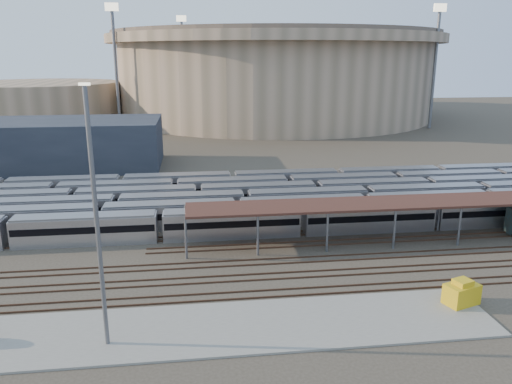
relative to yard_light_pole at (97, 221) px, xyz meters
name	(u,v)px	position (x,y,z in m)	size (l,w,h in m)	color
ground	(254,259)	(14.41, 16.40, -10.97)	(420.00, 420.00, 0.00)	#383026
apron	(219,328)	(9.41, 1.40, -10.87)	(50.00, 9.00, 0.20)	gray
subway_trains	(250,201)	(16.03, 34.90, -9.17)	(127.07, 23.90, 3.60)	silver
inspection_shed	(419,203)	(36.41, 20.40, -5.99)	(60.30, 6.00, 5.30)	slate
empty_tracks	(260,277)	(14.41, 11.40, -10.88)	(170.00, 9.62, 0.18)	#4C3323
stadium	(274,73)	(39.41, 156.40, 5.50)	(124.00, 124.00, 32.50)	#A0856C
secondary_arena	(39,103)	(-45.59, 146.40, -3.97)	(56.00, 56.00, 14.00)	#A0856C
service_building	(60,144)	(-20.59, 71.40, -5.97)	(42.00, 20.00, 10.00)	#1E232D
floodlight_0	(116,63)	(-15.59, 126.40, 9.68)	(4.00, 1.00, 38.40)	slate
floodlight_2	(435,63)	(84.41, 116.40, 9.68)	(4.00, 1.00, 38.40)	slate
floodlight_3	(183,61)	(4.41, 176.40, 9.68)	(4.00, 1.00, 38.40)	slate
yard_light_pole	(97,221)	(0.00, 0.00, 0.00)	(0.80, 0.36, 21.38)	slate
yellow_equipment	(461,294)	(32.91, 2.80, -9.77)	(3.19, 2.00, 2.00)	gold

